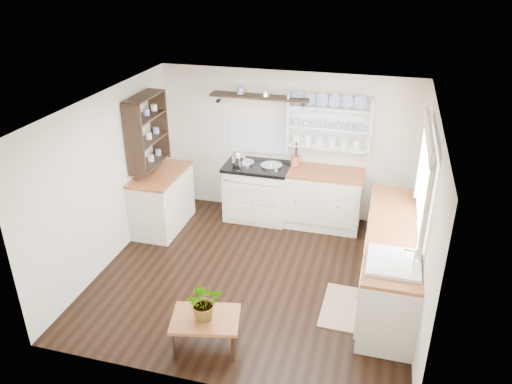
# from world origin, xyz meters

# --- Properties ---
(floor) EXTENTS (4.00, 3.80, 0.01)m
(floor) POSITION_xyz_m (0.00, 0.00, 0.00)
(floor) COLOR black
(floor) RESTS_ON ground
(wall_back) EXTENTS (4.00, 0.02, 2.30)m
(wall_back) POSITION_xyz_m (0.00, 1.90, 1.15)
(wall_back) COLOR silver
(wall_back) RESTS_ON ground
(wall_right) EXTENTS (0.02, 3.80, 2.30)m
(wall_right) POSITION_xyz_m (2.00, 0.00, 1.15)
(wall_right) COLOR silver
(wall_right) RESTS_ON ground
(wall_left) EXTENTS (0.02, 3.80, 2.30)m
(wall_left) POSITION_xyz_m (-2.00, 0.00, 1.15)
(wall_left) COLOR silver
(wall_left) RESTS_ON ground
(ceiling) EXTENTS (4.00, 3.80, 0.01)m
(ceiling) POSITION_xyz_m (0.00, 0.00, 2.30)
(ceiling) COLOR white
(ceiling) RESTS_ON wall_back
(window) EXTENTS (0.08, 1.55, 1.22)m
(window) POSITION_xyz_m (1.95, 0.15, 1.56)
(window) COLOR white
(window) RESTS_ON wall_right
(aga_cooker) EXTENTS (1.01, 0.70, 0.93)m
(aga_cooker) POSITION_xyz_m (-0.38, 1.57, 0.46)
(aga_cooker) COLOR white
(aga_cooker) RESTS_ON floor
(back_cabinets) EXTENTS (1.27, 0.63, 0.90)m
(back_cabinets) POSITION_xyz_m (0.60, 1.60, 0.46)
(back_cabinets) COLOR #EEE6CD
(back_cabinets) RESTS_ON floor
(right_cabinets) EXTENTS (0.62, 2.43, 0.90)m
(right_cabinets) POSITION_xyz_m (1.70, 0.10, 0.46)
(right_cabinets) COLOR #EEE6CD
(right_cabinets) RESTS_ON floor
(belfast_sink) EXTENTS (0.55, 0.60, 0.45)m
(belfast_sink) POSITION_xyz_m (1.70, -0.65, 0.80)
(belfast_sink) COLOR white
(belfast_sink) RESTS_ON right_cabinets
(left_cabinets) EXTENTS (0.62, 1.13, 0.90)m
(left_cabinets) POSITION_xyz_m (-1.70, 0.90, 0.46)
(left_cabinets) COLOR #EEE6CD
(left_cabinets) RESTS_ON floor
(plate_rack) EXTENTS (1.20, 0.22, 0.90)m
(plate_rack) POSITION_xyz_m (0.65, 1.86, 1.56)
(plate_rack) COLOR white
(plate_rack) RESTS_ON wall_back
(high_shelf) EXTENTS (1.50, 0.29, 0.16)m
(high_shelf) POSITION_xyz_m (-0.40, 1.78, 1.91)
(high_shelf) COLOR black
(high_shelf) RESTS_ON wall_back
(left_shelving) EXTENTS (0.28, 0.80, 1.05)m
(left_shelving) POSITION_xyz_m (-1.84, 0.90, 1.55)
(left_shelving) COLOR black
(left_shelving) RESTS_ON wall_left
(kettle) EXTENTS (0.18, 0.18, 0.21)m
(kettle) POSITION_xyz_m (-0.66, 1.45, 1.04)
(kettle) COLOR silver
(kettle) RESTS_ON aga_cooker
(utensil_crock) EXTENTS (0.13, 0.13, 0.16)m
(utensil_crock) POSITION_xyz_m (0.19, 1.68, 0.99)
(utensil_crock) COLOR #9F4F3A
(utensil_crock) RESTS_ON back_cabinets
(center_table) EXTENTS (0.80, 0.65, 0.39)m
(center_table) POSITION_xyz_m (-0.15, -1.40, 0.34)
(center_table) COLOR brown
(center_table) RESTS_ON floor
(potted_plant) EXTENTS (0.48, 0.46, 0.42)m
(potted_plant) POSITION_xyz_m (-0.15, -1.40, 0.59)
(potted_plant) COLOR #3F7233
(potted_plant) RESTS_ON center_table
(floor_rug) EXTENTS (0.57, 0.86, 0.02)m
(floor_rug) POSITION_xyz_m (1.24, -0.37, 0.01)
(floor_rug) COLOR #8C6851
(floor_rug) RESTS_ON floor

